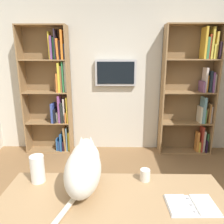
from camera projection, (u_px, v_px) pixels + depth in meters
wall_back at (117, 76)px, 3.80m from camera, size 4.52×0.06×2.70m
bookshelf_left at (195, 91)px, 3.68m from camera, size 0.91×0.28×2.20m
bookshelf_right at (53, 93)px, 3.73m from camera, size 0.81×0.28×2.19m
wall_mounted_tv at (116, 73)px, 3.71m from camera, size 0.71×0.07×0.45m
desk at (114, 211)px, 1.55m from camera, size 1.65×0.61×0.73m
cat at (84, 166)px, 1.62m from camera, size 0.29×0.68×0.35m
open_binder at (192, 205)px, 1.44m from camera, size 0.34×0.23×0.02m
paper_towel_roll at (37, 169)px, 1.70m from camera, size 0.11×0.11×0.22m
coffee_mug at (145, 175)px, 1.73m from camera, size 0.08×0.08×0.10m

